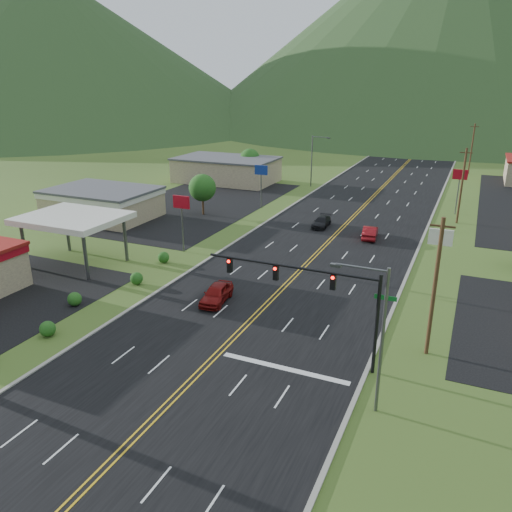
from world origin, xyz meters
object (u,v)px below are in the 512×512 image
at_px(car_red_near, 217,294).
at_px(car_dark_mid, 322,222).
at_px(streetlight_east, 377,331).
at_px(streetlight_west, 314,158).
at_px(traffic_signal, 318,289).
at_px(car_red_far, 370,233).
at_px(gas_canopy, 73,219).

distance_m(car_red_near, car_dark_mid, 26.26).
bearing_deg(streetlight_east, streetlight_west, 110.86).
xyz_separation_m(traffic_signal, car_red_near, (-10.66, 5.53, -4.54)).
height_order(traffic_signal, car_dark_mid, traffic_signal).
relative_size(traffic_signal, car_red_far, 2.83).
distance_m(streetlight_east, car_dark_mid, 38.58).
bearing_deg(streetlight_west, car_dark_mid, -69.57).
distance_m(gas_canopy, car_red_far, 34.02).
xyz_separation_m(streetlight_east, car_red_far, (-6.98, 33.31, -4.42)).
relative_size(car_dark_mid, car_red_far, 0.96).
distance_m(streetlight_east, car_red_near, 18.60).
relative_size(streetlight_east, car_dark_mid, 2.02).
bearing_deg(car_dark_mid, gas_canopy, -131.20).
relative_size(traffic_signal, streetlight_west, 1.46).
height_order(car_red_near, car_dark_mid, car_red_near).
bearing_deg(traffic_signal, streetlight_east, -40.39).
relative_size(streetlight_west, car_red_far, 1.94).
xyz_separation_m(gas_canopy, car_dark_mid, (19.36, 23.73, -4.23)).
bearing_deg(gas_canopy, traffic_signal, -15.70).
xyz_separation_m(streetlight_west, car_red_far, (15.88, -26.69, -4.42)).
bearing_deg(car_red_far, traffic_signal, 87.86).
bearing_deg(car_dark_mid, streetlight_west, 108.44).
bearing_deg(car_red_far, streetlight_west, -65.84).
xyz_separation_m(streetlight_east, car_red_near, (-15.36, 9.52, -4.39)).
relative_size(gas_canopy, car_dark_mid, 2.24).
distance_m(streetlight_east, streetlight_west, 64.21).
distance_m(streetlight_east, car_red_far, 34.32).
xyz_separation_m(streetlight_east, streetlight_west, (-22.86, 60.00, 0.00)).
xyz_separation_m(car_red_near, car_dark_mid, (1.54, 26.21, -0.14)).
bearing_deg(streetlight_west, gas_canopy, -102.13).
bearing_deg(streetlight_west, car_red_far, -59.25).
xyz_separation_m(streetlight_west, gas_canopy, (-10.32, -48.00, -0.31)).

